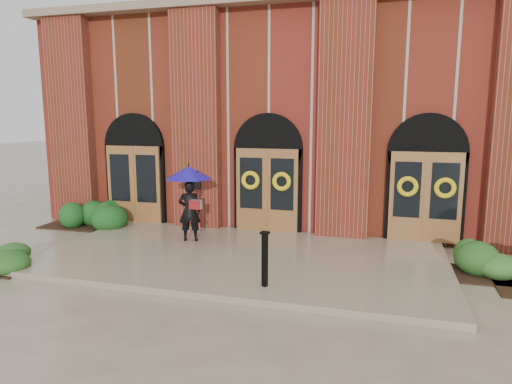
% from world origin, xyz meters
% --- Properties ---
extents(ground, '(90.00, 90.00, 0.00)m').
position_xyz_m(ground, '(0.00, 0.00, 0.00)').
color(ground, tan).
rests_on(ground, ground).
extents(landing, '(10.00, 5.30, 0.15)m').
position_xyz_m(landing, '(0.00, 0.15, 0.07)').
color(landing, gray).
rests_on(landing, ground).
extents(church_building, '(16.20, 12.53, 7.00)m').
position_xyz_m(church_building, '(0.00, 8.78, 3.50)').
color(church_building, maroon).
rests_on(church_building, ground).
extents(man_with_umbrella, '(1.61, 1.61, 2.09)m').
position_xyz_m(man_with_umbrella, '(-1.79, 1.02, 1.61)').
color(man_with_umbrella, black).
rests_on(man_with_umbrella, landing).
extents(metal_post, '(0.19, 0.19, 1.16)m').
position_xyz_m(metal_post, '(1.11, -1.77, 0.76)').
color(metal_post, black).
rests_on(metal_post, landing).
extents(hedge_wall_left, '(3.10, 1.24, 0.79)m').
position_xyz_m(hedge_wall_left, '(-5.74, 2.20, 0.40)').
color(hedge_wall_left, '#174719').
rests_on(hedge_wall_left, ground).
extents(hedge_front_left, '(1.28, 1.10, 0.45)m').
position_xyz_m(hedge_front_left, '(-5.30, -1.95, 0.23)').
color(hedge_front_left, '#23531C').
rests_on(hedge_front_left, ground).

